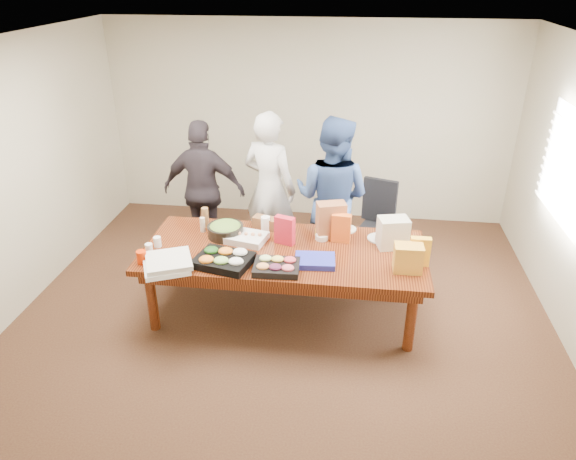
# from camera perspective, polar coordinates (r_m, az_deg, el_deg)

# --- Properties ---
(floor) EXTENTS (5.50, 5.00, 0.02)m
(floor) POSITION_cam_1_polar(r_m,az_deg,el_deg) (5.65, -0.42, -8.88)
(floor) COLOR #47301E
(floor) RESTS_ON ground
(ceiling) EXTENTS (5.50, 5.00, 0.02)m
(ceiling) POSITION_cam_1_polar(r_m,az_deg,el_deg) (4.62, -0.54, 19.68)
(ceiling) COLOR white
(ceiling) RESTS_ON wall_back
(wall_back) EXTENTS (5.50, 0.04, 2.70)m
(wall_back) POSITION_cam_1_polar(r_m,az_deg,el_deg) (7.33, 2.24, 11.50)
(wall_back) COLOR beige
(wall_back) RESTS_ON floor
(wall_front) EXTENTS (5.50, 0.04, 2.70)m
(wall_front) POSITION_cam_1_polar(r_m,az_deg,el_deg) (2.88, -7.52, -15.64)
(wall_front) COLOR beige
(wall_front) RESTS_ON floor
(wall_left) EXTENTS (0.04, 5.00, 2.70)m
(wall_left) POSITION_cam_1_polar(r_m,az_deg,el_deg) (5.98, -27.67, 4.82)
(wall_left) COLOR beige
(wall_left) RESTS_ON floor
(window_panel) EXTENTS (0.03, 1.40, 1.10)m
(window_panel) POSITION_cam_1_polar(r_m,az_deg,el_deg) (5.83, 28.13, 5.77)
(window_panel) COLOR white
(window_panel) RESTS_ON wall_right
(window_blinds) EXTENTS (0.04, 1.36, 1.00)m
(window_blinds) POSITION_cam_1_polar(r_m,az_deg,el_deg) (5.81, 27.76, 5.81)
(window_blinds) COLOR beige
(window_blinds) RESTS_ON wall_right
(conference_table) EXTENTS (2.80, 1.20, 0.75)m
(conference_table) POSITION_cam_1_polar(r_m,az_deg,el_deg) (5.43, -0.43, -5.58)
(conference_table) COLOR #4C1C0F
(conference_table) RESTS_ON floor
(office_chair) EXTENTS (0.63, 0.63, 0.98)m
(office_chair) POSITION_cam_1_polar(r_m,az_deg,el_deg) (6.35, 9.75, 0.31)
(office_chair) COLOR black
(office_chair) RESTS_ON floor
(person_center) EXTENTS (0.79, 0.66, 1.85)m
(person_center) POSITION_cam_1_polar(r_m,az_deg,el_deg) (6.23, -2.00, 4.53)
(person_center) COLOR silver
(person_center) RESTS_ON floor
(person_right) EXTENTS (1.09, 0.97, 1.87)m
(person_right) POSITION_cam_1_polar(r_m,az_deg,el_deg) (5.96, 4.77, 3.51)
(person_right) COLOR #314B84
(person_right) RESTS_ON floor
(person_left) EXTENTS (1.02, 0.46, 1.71)m
(person_left) POSITION_cam_1_polar(r_m,az_deg,el_deg) (6.43, -9.07, 4.29)
(person_left) COLOR #2C252B
(person_left) RESTS_ON floor
(veggie_tray) EXTENTS (0.59, 0.50, 0.08)m
(veggie_tray) POSITION_cam_1_polar(r_m,az_deg,el_deg) (5.01, -6.98, -3.29)
(veggie_tray) COLOR black
(veggie_tray) RESTS_ON conference_table
(fruit_tray) EXTENTS (0.43, 0.35, 0.06)m
(fruit_tray) POSITION_cam_1_polar(r_m,az_deg,el_deg) (4.88, -1.25, -4.04)
(fruit_tray) COLOR black
(fruit_tray) RESTS_ON conference_table
(sheet_cake) EXTENTS (0.46, 0.38, 0.07)m
(sheet_cake) POSITION_cam_1_polar(r_m,az_deg,el_deg) (5.40, -4.55, -0.85)
(sheet_cake) COLOR silver
(sheet_cake) RESTS_ON conference_table
(salad_bowl) EXTENTS (0.42, 0.42, 0.12)m
(salad_bowl) POSITION_cam_1_polar(r_m,az_deg,el_deg) (5.50, -6.78, -0.09)
(salad_bowl) COLOR black
(salad_bowl) RESTS_ON conference_table
(chip_bag_blue) EXTENTS (0.39, 0.31, 0.06)m
(chip_bag_blue) POSITION_cam_1_polar(r_m,az_deg,el_deg) (4.99, 2.94, -3.35)
(chip_bag_blue) COLOR #252CAD
(chip_bag_blue) RESTS_ON conference_table
(chip_bag_red) EXTENTS (0.22, 0.14, 0.29)m
(chip_bag_red) POSITION_cam_1_polar(r_m,az_deg,el_deg) (5.29, -0.36, -0.03)
(chip_bag_red) COLOR red
(chip_bag_red) RESTS_ON conference_table
(chip_bag_yellow) EXTENTS (0.19, 0.08, 0.28)m
(chip_bag_yellow) POSITION_cam_1_polar(r_m,az_deg,el_deg) (5.07, 14.09, -2.26)
(chip_bag_yellow) COLOR yellow
(chip_bag_yellow) RESTS_ON conference_table
(chip_bag_orange) EXTENTS (0.20, 0.11, 0.30)m
(chip_bag_orange) POSITION_cam_1_polar(r_m,az_deg,el_deg) (5.35, 5.78, 0.22)
(chip_bag_orange) COLOR orange
(chip_bag_orange) RESTS_ON conference_table
(mayo_jar) EXTENTS (0.12, 0.12, 0.15)m
(mayo_jar) POSITION_cam_1_polar(r_m,az_deg,el_deg) (5.59, -2.45, 0.72)
(mayo_jar) COLOR white
(mayo_jar) RESTS_ON conference_table
(mustard_bottle) EXTENTS (0.07, 0.07, 0.17)m
(mustard_bottle) POSITION_cam_1_polar(r_m,az_deg,el_deg) (5.45, -0.48, 0.13)
(mustard_bottle) COLOR #D6980C
(mustard_bottle) RESTS_ON conference_table
(dressing_bottle) EXTENTS (0.08, 0.08, 0.22)m
(dressing_bottle) POSITION_cam_1_polar(r_m,az_deg,el_deg) (5.71, -8.95, 1.35)
(dressing_bottle) COLOR brown
(dressing_bottle) RESTS_ON conference_table
(ranch_bottle) EXTENTS (0.06, 0.06, 0.16)m
(ranch_bottle) POSITION_cam_1_polar(r_m,az_deg,el_deg) (5.62, -9.24, 0.58)
(ranch_bottle) COLOR beige
(ranch_bottle) RESTS_ON conference_table
(banana_bunch) EXTENTS (0.26, 0.20, 0.08)m
(banana_bunch) POSITION_cam_1_polar(r_m,az_deg,el_deg) (5.52, 4.31, -0.14)
(banana_bunch) COLOR yellow
(banana_bunch) RESTS_ON conference_table
(bread_loaf) EXTENTS (0.32, 0.21, 0.12)m
(bread_loaf) POSITION_cam_1_polar(r_m,az_deg,el_deg) (5.65, -2.33, 0.81)
(bread_loaf) COLOR brown
(bread_loaf) RESTS_ON conference_table
(kraft_bag) EXTENTS (0.33, 0.24, 0.38)m
(kraft_bag) POSITION_cam_1_polar(r_m,az_deg,el_deg) (5.42, 4.68, 1.08)
(kraft_bag) COLOR #945734
(kraft_bag) RESTS_ON conference_table
(red_cup) EXTENTS (0.12, 0.12, 0.12)m
(red_cup) POSITION_cam_1_polar(r_m,az_deg,el_deg) (5.17, -15.57, -2.84)
(red_cup) COLOR red
(red_cup) RESTS_ON conference_table
(clear_cup_a) EXTENTS (0.09, 0.09, 0.10)m
(clear_cup_a) POSITION_cam_1_polar(r_m,az_deg,el_deg) (5.33, -14.82, -1.96)
(clear_cup_a) COLOR white
(clear_cup_a) RESTS_ON conference_table
(clear_cup_b) EXTENTS (0.09, 0.09, 0.11)m
(clear_cup_b) POSITION_cam_1_polar(r_m,az_deg,el_deg) (5.43, -13.96, -1.25)
(clear_cup_b) COLOR white
(clear_cup_b) RESTS_ON conference_table
(pizza_box_lower) EXTENTS (0.54, 0.54, 0.05)m
(pizza_box_lower) POSITION_cam_1_polar(r_m,az_deg,el_deg) (5.04, -13.03, -3.81)
(pizza_box_lower) COLOR white
(pizza_box_lower) RESTS_ON conference_table
(pizza_box_upper) EXTENTS (0.54, 0.54, 0.05)m
(pizza_box_upper) POSITION_cam_1_polar(r_m,az_deg,el_deg) (5.02, -12.81, -3.28)
(pizza_box_upper) COLOR silver
(pizza_box_upper) RESTS_ON pizza_box_lower
(plate_a) EXTENTS (0.28, 0.28, 0.01)m
(plate_a) POSITION_cam_1_polar(r_m,az_deg,el_deg) (5.51, 9.85, -0.90)
(plate_a) COLOR silver
(plate_a) RESTS_ON conference_table
(plate_b) EXTENTS (0.27, 0.27, 0.01)m
(plate_b) POSITION_cam_1_polar(r_m,az_deg,el_deg) (5.66, 6.28, 0.11)
(plate_b) COLOR beige
(plate_b) RESTS_ON conference_table
(dip_bowl_a) EXTENTS (0.15, 0.15, 0.05)m
(dip_bowl_a) POSITION_cam_1_polar(r_m,az_deg,el_deg) (5.43, 3.68, -0.76)
(dip_bowl_a) COLOR silver
(dip_bowl_a) RESTS_ON conference_table
(dip_bowl_b) EXTENTS (0.17, 0.17, 0.06)m
(dip_bowl_b) POSITION_cam_1_polar(r_m,az_deg,el_deg) (5.56, -7.57, -0.20)
(dip_bowl_b) COLOR beige
(dip_bowl_b) RESTS_ON conference_table
(grocery_bag_white) EXTENTS (0.33, 0.27, 0.31)m
(grocery_bag_white) POSITION_cam_1_polar(r_m,az_deg,el_deg) (5.32, 11.30, -0.29)
(grocery_bag_white) COLOR beige
(grocery_bag_white) RESTS_ON conference_table
(grocery_bag_yellow) EXTENTS (0.26, 0.19, 0.26)m
(grocery_bag_yellow) POSITION_cam_1_polar(r_m,az_deg,el_deg) (4.95, 12.88, -2.98)
(grocery_bag_yellow) COLOR gold
(grocery_bag_yellow) RESTS_ON conference_table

